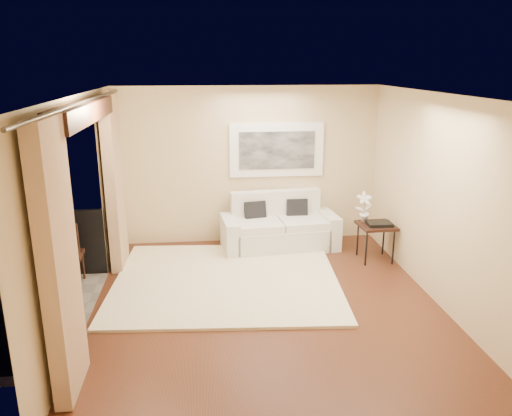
{
  "coord_description": "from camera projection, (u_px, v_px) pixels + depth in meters",
  "views": [
    {
      "loc": [
        -0.79,
        -5.92,
        3.07
      ],
      "look_at": [
        -0.04,
        0.92,
        1.05
      ],
      "focal_mm": 35.0,
      "sensor_mm": 36.0,
      "label": 1
    }
  ],
  "objects": [
    {
      "name": "floor",
      "position": [
        266.0,
        303.0,
        6.6
      ],
      "size": [
        5.0,
        5.0,
        0.0
      ],
      "primitive_type": "plane",
      "color": "#552A19",
      "rests_on": "ground"
    },
    {
      "name": "room_shell",
      "position": [
        82.0,
        112.0,
        5.66
      ],
      "size": [
        5.0,
        6.4,
        5.0
      ],
      "color": "white",
      "rests_on": "ground"
    },
    {
      "name": "balcony",
      "position": [
        3.0,
        304.0,
        6.2
      ],
      "size": [
        1.81,
        2.6,
        1.17
      ],
      "color": "#605B56",
      "rests_on": "ground"
    },
    {
      "name": "curtains",
      "position": [
        93.0,
        212.0,
        6.0
      ],
      "size": [
        0.16,
        4.8,
        2.64
      ],
      "color": "tan",
      "rests_on": "ground"
    },
    {
      "name": "artwork",
      "position": [
        277.0,
        150.0,
        8.54
      ],
      "size": [
        1.62,
        0.07,
        0.92
      ],
      "color": "white",
      "rests_on": "room_shell"
    },
    {
      "name": "rug",
      "position": [
        227.0,
        280.0,
        7.26
      ],
      "size": [
        3.41,
        3.03,
        0.04
      ],
      "primitive_type": "cube",
      "rotation": [
        0.0,
        0.0,
        -0.07
      ],
      "color": "#FFF2CD",
      "rests_on": "floor"
    },
    {
      "name": "sofa",
      "position": [
        279.0,
        228.0,
        8.55
      ],
      "size": [
        2.01,
        1.01,
        0.93
      ],
      "rotation": [
        0.0,
        0.0,
        0.09
      ],
      "color": "white",
      "rests_on": "floor"
    },
    {
      "name": "side_table",
      "position": [
        376.0,
        228.0,
        7.91
      ],
      "size": [
        0.58,
        0.58,
        0.6
      ],
      "rotation": [
        0.0,
        0.0,
        0.05
      ],
      "color": "black",
      "rests_on": "floor"
    },
    {
      "name": "tray",
      "position": [
        379.0,
        224.0,
        7.85
      ],
      "size": [
        0.38,
        0.29,
        0.05
      ],
      "primitive_type": "cube",
      "rotation": [
        0.0,
        0.0,
        -0.02
      ],
      "color": "black",
      "rests_on": "side_table"
    },
    {
      "name": "orchid",
      "position": [
        364.0,
        207.0,
        7.97
      ],
      "size": [
        0.26,
        0.18,
        0.49
      ],
      "primitive_type": "imported",
      "rotation": [
        0.0,
        0.0,
        0.01
      ],
      "color": "white",
      "rests_on": "side_table"
    },
    {
      "name": "balcony_chair_far",
      "position": [
        65.0,
        251.0,
        6.92
      ],
      "size": [
        0.44,
        0.44,
        0.96
      ],
      "rotation": [
        0.0,
        0.0,
        3.21
      ],
      "color": "black",
      "rests_on": "balcony"
    },
    {
      "name": "balcony_chair_near",
      "position": [
        11.0,
        272.0,
        6.19
      ],
      "size": [
        0.46,
        0.46,
        0.97
      ],
      "rotation": [
        0.0,
        0.0,
        0.09
      ],
      "color": "black",
      "rests_on": "balcony"
    }
  ]
}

